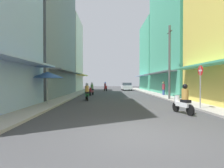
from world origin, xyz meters
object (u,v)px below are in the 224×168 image
at_px(motorbike_white, 183,100).
at_px(street_sign_no_entry, 200,81).
at_px(motorbike_red, 105,87).
at_px(motorbike_green, 87,92).
at_px(parked_car, 127,86).
at_px(motorbike_maroon, 92,90).
at_px(utility_pole, 169,62).
at_px(pedestrian_far, 164,88).
at_px(vendor_umbrella, 48,75).

height_order(motorbike_white, street_sign_no_entry, street_sign_no_entry).
bearing_deg(street_sign_no_entry, motorbike_red, 105.01).
relative_size(motorbike_green, street_sign_no_entry, 0.68).
bearing_deg(parked_car, motorbike_maroon, -113.13).
bearing_deg(utility_pole, parked_car, 96.37).
bearing_deg(utility_pole, motorbike_red, 110.61).
bearing_deg(street_sign_no_entry, utility_pole, 89.07).
height_order(motorbike_green, street_sign_no_entry, street_sign_no_entry).
xyz_separation_m(motorbike_green, pedestrian_far, (8.38, 4.94, 0.26)).
relative_size(motorbike_red, pedestrian_far, 1.03).
distance_m(motorbike_maroon, vendor_umbrella, 10.10).
distance_m(motorbike_green, utility_pole, 7.99).
bearing_deg(motorbike_maroon, street_sign_no_entry, -58.56).
bearing_deg(parked_car, vendor_umbrella, -109.02).
relative_size(parked_car, pedestrian_far, 2.42).
bearing_deg(motorbike_red, pedestrian_far, -58.28).
relative_size(motorbike_white, vendor_umbrella, 0.74).
distance_m(motorbike_white, street_sign_no_entry, 2.25).
bearing_deg(street_sign_no_entry, parked_car, 94.60).
relative_size(motorbike_red, utility_pole, 0.26).
distance_m(utility_pole, street_sign_no_entry, 6.38).
bearing_deg(motorbike_red, motorbike_white, -79.33).
xyz_separation_m(motorbike_white, utility_pole, (1.64, 7.42, 2.76)).
xyz_separation_m(pedestrian_far, vendor_umbrella, (-10.79, -8.47, 1.21)).
xyz_separation_m(motorbike_white, parked_car, (-0.49, 26.43, 0.04)).
xyz_separation_m(motorbike_maroon, motorbike_white, (5.97, -13.57, 0.00)).
distance_m(motorbike_red, street_sign_no_entry, 23.10).
bearing_deg(vendor_umbrella, motorbike_maroon, 76.73).
bearing_deg(pedestrian_far, motorbike_maroon, 171.59).
bearing_deg(street_sign_no_entry, motorbike_green, 140.57).
distance_m(motorbike_red, motorbike_white, 23.99).
xyz_separation_m(motorbike_red, motorbike_white, (4.44, -23.58, 0.00)).
distance_m(motorbike_white, utility_pole, 8.08).
bearing_deg(motorbike_white, parked_car, 91.05).
xyz_separation_m(pedestrian_far, utility_pole, (-0.88, -4.90, 2.50)).
relative_size(motorbike_maroon, motorbike_red, 1.02).
bearing_deg(pedestrian_far, utility_pole, -100.22).
bearing_deg(parked_car, motorbike_white, -88.95).
xyz_separation_m(motorbike_green, motorbike_red, (1.42, 16.20, 0.00)).
distance_m(motorbike_maroon, motorbike_red, 10.12).
height_order(motorbike_red, utility_pole, utility_pole).
bearing_deg(motorbike_green, vendor_umbrella, -124.24).
relative_size(motorbike_red, motorbike_white, 0.99).
distance_m(vendor_umbrella, street_sign_no_entry, 10.14).
relative_size(motorbike_maroon, pedestrian_far, 1.05).
relative_size(motorbike_maroon, motorbike_white, 1.01).
bearing_deg(motorbike_maroon, motorbike_white, -66.24).
bearing_deg(vendor_umbrella, utility_pole, 19.85).
bearing_deg(pedestrian_far, motorbike_green, -149.48).
relative_size(motorbike_maroon, utility_pole, 0.26).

